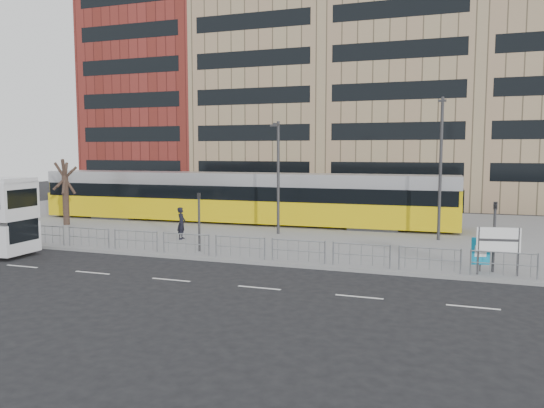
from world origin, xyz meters
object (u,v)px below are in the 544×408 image
(traffic_light_west, at_px, (199,214))
(bare_tree, at_px, (64,158))
(station_sign, at_px, (498,242))
(tram, at_px, (237,198))
(ad_panel, at_px, (481,252))
(pedestrian, at_px, (181,223))
(traffic_light_east, at_px, (494,227))
(lamp_post_east, at_px, (441,163))
(lamp_post_west, at_px, (278,172))

(traffic_light_west, relative_size, bare_tree, 0.46)
(station_sign, bearing_deg, tram, 136.61)
(ad_panel, xyz_separation_m, pedestrian, (-16.64, 3.30, 0.07))
(traffic_light_west, height_order, bare_tree, bare_tree)
(traffic_light_east, height_order, bare_tree, bare_tree)
(tram, height_order, lamp_post_east, lamp_post_east)
(pedestrian, distance_m, traffic_light_east, 17.49)
(ad_panel, relative_size, lamp_post_east, 0.18)
(traffic_light_west, bearing_deg, lamp_post_east, 19.65)
(traffic_light_east, bearing_deg, pedestrian, 163.59)
(tram, height_order, lamp_post_west, lamp_post_west)
(pedestrian, relative_size, lamp_post_west, 0.27)
(lamp_post_west, xyz_separation_m, lamp_post_east, (9.78, 0.89, 0.65))
(traffic_light_east, bearing_deg, ad_panel, -177.51)
(lamp_post_west, height_order, bare_tree, lamp_post_west)
(ad_panel, distance_m, bare_tree, 28.40)
(station_sign, height_order, lamp_post_west, lamp_post_west)
(tram, bearing_deg, lamp_post_west, -43.40)
(tram, bearing_deg, traffic_light_west, -79.02)
(pedestrian, distance_m, bare_tree, 11.82)
(station_sign, relative_size, traffic_light_west, 0.66)
(traffic_light_west, xyz_separation_m, lamp_post_east, (11.85, 7.80, 2.61))
(pedestrian, height_order, traffic_light_west, traffic_light_west)
(ad_panel, relative_size, bare_tree, 0.22)
(pedestrian, relative_size, lamp_post_east, 0.23)
(traffic_light_west, bearing_deg, ad_panel, -14.48)
(tram, height_order, ad_panel, tram)
(tram, distance_m, traffic_light_east, 20.14)
(tram, bearing_deg, pedestrian, -94.03)
(lamp_post_west, relative_size, lamp_post_east, 0.85)
(traffic_light_east, xyz_separation_m, bare_tree, (-27.99, 6.00, 2.84))
(station_sign, distance_m, traffic_light_east, 0.81)
(pedestrian, bearing_deg, station_sign, -112.18)
(traffic_light_east, distance_m, lamp_post_east, 8.71)
(traffic_light_west, height_order, lamp_post_east, lamp_post_east)
(bare_tree, bearing_deg, tram, 24.38)
(lamp_post_east, xyz_separation_m, bare_tree, (-25.46, -1.91, 0.23))
(traffic_light_west, bearing_deg, tram, 88.94)
(station_sign, xyz_separation_m, ad_panel, (-0.67, 0.50, -0.54))
(station_sign, distance_m, bare_tree, 29.09)
(traffic_light_west, relative_size, traffic_light_east, 1.00)
(tram, relative_size, traffic_light_east, 10.09)
(tram, bearing_deg, bare_tree, -157.28)
(pedestrian, distance_m, lamp_post_west, 6.84)
(tram, distance_m, lamp_post_east, 14.90)
(bare_tree, bearing_deg, lamp_post_west, 3.72)
(ad_panel, relative_size, traffic_light_west, 0.49)
(tram, distance_m, lamp_post_west, 6.41)
(traffic_light_west, relative_size, lamp_post_east, 0.37)
(ad_panel, distance_m, lamp_post_east, 9.03)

